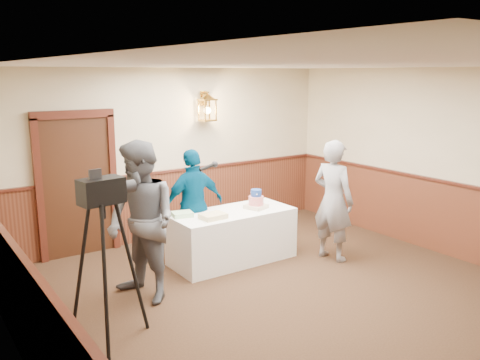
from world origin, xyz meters
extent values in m
plane|color=black|center=(0.00, 0.00, 0.00)|extent=(7.00, 7.00, 0.00)
cube|color=#C2B491|center=(0.00, 3.50, 1.40)|extent=(6.00, 0.02, 2.80)
cube|color=#C2B491|center=(-3.00, 0.00, 1.40)|extent=(0.02, 7.00, 2.80)
cube|color=#C2B491|center=(3.00, 0.00, 1.40)|extent=(0.02, 7.00, 2.80)
cube|color=white|center=(0.00, 0.00, 2.80)|extent=(6.00, 7.00, 0.02)
cube|color=#4E2416|center=(0.00, 3.48, 0.55)|extent=(5.98, 0.04, 1.10)
cube|color=#4E2416|center=(-2.98, 0.00, 0.55)|extent=(0.04, 6.98, 1.10)
cube|color=#4E2416|center=(2.98, 0.00, 0.55)|extent=(0.04, 6.98, 1.10)
cube|color=#451B12|center=(0.00, 3.46, 1.12)|extent=(5.98, 0.07, 0.04)
cube|color=#341A0E|center=(-1.60, 3.45, 1.05)|extent=(1.00, 0.06, 2.10)
cube|color=white|center=(0.15, 1.90, 0.38)|extent=(1.80, 0.80, 0.75)
cube|color=beige|center=(0.53, 1.84, 0.78)|extent=(0.35, 0.35, 0.06)
cylinder|color=red|center=(0.53, 1.84, 0.87)|extent=(0.22, 0.22, 0.13)
cylinder|color=navy|center=(0.53, 1.84, 0.99)|extent=(0.16, 0.16, 0.10)
cube|color=#D7BF81|center=(-0.27, 1.74, 0.78)|extent=(0.35, 0.27, 0.07)
cube|color=#B5F2AB|center=(-0.57, 2.07, 0.78)|extent=(0.32, 0.28, 0.06)
imported|color=#54565D|center=(-1.46, 1.42, 0.98)|extent=(0.96, 1.11, 1.95)
cylinder|color=black|center=(-0.47, 1.56, 1.52)|extent=(0.23, 0.07, 0.09)
sphere|color=black|center=(-0.34, 1.57, 1.54)|extent=(0.08, 0.08, 0.08)
imported|color=gray|center=(1.41, 1.13, 0.89)|extent=(0.55, 0.72, 1.79)
imported|color=#003A5B|center=(-0.26, 2.31, 0.82)|extent=(0.97, 0.42, 1.65)
cube|color=black|center=(-2.19, 0.66, 1.60)|extent=(0.45, 0.29, 0.25)
cylinder|color=black|center=(-1.92, 0.70, 1.60)|extent=(0.19, 0.15, 0.13)
camera|label=1|loc=(-3.78, -4.01, 2.71)|focal=38.00mm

